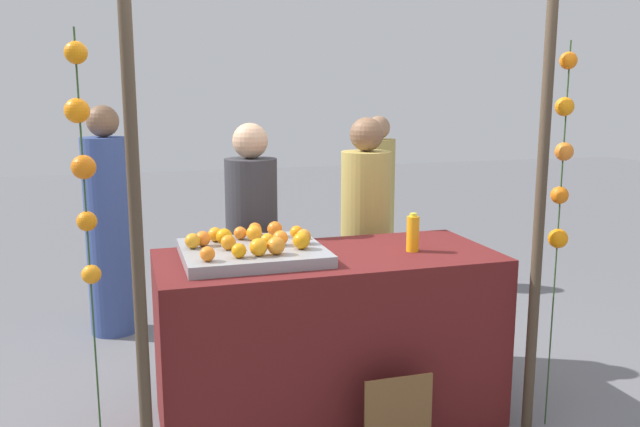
# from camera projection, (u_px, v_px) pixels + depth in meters

# --- Properties ---
(ground_plane) EXTENTS (24.00, 24.00, 0.00)m
(ground_plane) POSITION_uv_depth(u_px,v_px,m) (328.00, 415.00, 3.74)
(ground_plane) COLOR slate
(stall_counter) EXTENTS (1.84, 0.82, 0.94)m
(stall_counter) POSITION_uv_depth(u_px,v_px,m) (328.00, 337.00, 3.65)
(stall_counter) COLOR #5B1919
(stall_counter) RESTS_ON ground_plane
(orange_tray) EXTENTS (0.74, 0.66, 0.06)m
(orange_tray) POSITION_uv_depth(u_px,v_px,m) (253.00, 253.00, 3.48)
(orange_tray) COLOR gray
(orange_tray) RESTS_ON stall_counter
(orange_0) EXTENTS (0.09, 0.09, 0.09)m
(orange_0) POSITION_uv_depth(u_px,v_px,m) (254.00, 233.00, 3.61)
(orange_0) COLOR orange
(orange_0) RESTS_ON orange_tray
(orange_1) EXTENTS (0.07, 0.07, 0.07)m
(orange_1) POSITION_uv_depth(u_px,v_px,m) (207.00, 254.00, 3.18)
(orange_1) COLOR orange
(orange_1) RESTS_ON orange_tray
(orange_2) EXTENTS (0.08, 0.08, 0.08)m
(orange_2) POSITION_uv_depth(u_px,v_px,m) (228.00, 242.00, 3.41)
(orange_2) COLOR orange
(orange_2) RESTS_ON orange_tray
(orange_3) EXTENTS (0.08, 0.08, 0.08)m
(orange_3) POSITION_uv_depth(u_px,v_px,m) (280.00, 238.00, 3.51)
(orange_3) COLOR orange
(orange_3) RESTS_ON orange_tray
(orange_4) EXTENTS (0.09, 0.09, 0.09)m
(orange_4) POSITION_uv_depth(u_px,v_px,m) (224.00, 237.00, 3.53)
(orange_4) COLOR orange
(orange_4) RESTS_ON orange_tray
(orange_5) EXTENTS (0.08, 0.08, 0.08)m
(orange_5) POSITION_uv_depth(u_px,v_px,m) (203.00, 239.00, 3.49)
(orange_5) COLOR orange
(orange_5) RESTS_ON orange_tray
(orange_6) EXTENTS (0.07, 0.07, 0.07)m
(orange_6) POSITION_uv_depth(u_px,v_px,m) (240.00, 233.00, 3.65)
(orange_6) COLOR orange
(orange_6) RESTS_ON orange_tray
(orange_7) EXTENTS (0.09, 0.09, 0.09)m
(orange_7) POSITION_uv_depth(u_px,v_px,m) (276.00, 246.00, 3.31)
(orange_7) COLOR orange
(orange_7) RESTS_ON orange_tray
(orange_8) EXTENTS (0.07, 0.07, 0.07)m
(orange_8) POSITION_uv_depth(u_px,v_px,m) (255.00, 229.00, 3.75)
(orange_8) COLOR orange
(orange_8) RESTS_ON orange_tray
(orange_9) EXTENTS (0.09, 0.09, 0.09)m
(orange_9) POSITION_uv_depth(u_px,v_px,m) (301.00, 241.00, 3.43)
(orange_9) COLOR orange
(orange_9) RESTS_ON orange_tray
(orange_10) EXTENTS (0.07, 0.07, 0.07)m
(orange_10) POSITION_uv_depth(u_px,v_px,m) (267.00, 240.00, 3.47)
(orange_10) COLOR orange
(orange_10) RESTS_ON orange_tray
(orange_11) EXTENTS (0.08, 0.08, 0.08)m
(orange_11) POSITION_uv_depth(u_px,v_px,m) (215.00, 234.00, 3.60)
(orange_11) COLOR orange
(orange_11) RESTS_ON orange_tray
(orange_12) EXTENTS (0.08, 0.08, 0.08)m
(orange_12) POSITION_uv_depth(u_px,v_px,m) (193.00, 241.00, 3.44)
(orange_12) COLOR orange
(orange_12) RESTS_ON orange_tray
(orange_13) EXTENTS (0.09, 0.09, 0.09)m
(orange_13) POSITION_uv_depth(u_px,v_px,m) (258.00, 247.00, 3.29)
(orange_13) COLOR orange
(orange_13) RESTS_ON orange_tray
(orange_14) EXTENTS (0.09, 0.09, 0.09)m
(orange_14) POSITION_uv_depth(u_px,v_px,m) (275.00, 229.00, 3.73)
(orange_14) COLOR orange
(orange_14) RESTS_ON orange_tray
(orange_15) EXTENTS (0.07, 0.07, 0.07)m
(orange_15) POSITION_uv_depth(u_px,v_px,m) (297.00, 232.00, 3.67)
(orange_15) COLOR orange
(orange_15) RESTS_ON orange_tray
(orange_16) EXTENTS (0.08, 0.08, 0.08)m
(orange_16) POSITION_uv_depth(u_px,v_px,m) (304.00, 237.00, 3.55)
(orange_16) COLOR orange
(orange_16) RESTS_ON orange_tray
(orange_17) EXTENTS (0.07, 0.07, 0.07)m
(orange_17) POSITION_uv_depth(u_px,v_px,m) (239.00, 251.00, 3.25)
(orange_17) COLOR orange
(orange_17) RESTS_ON orange_tray
(juice_bottle) EXTENTS (0.07, 0.07, 0.21)m
(juice_bottle) POSITION_uv_depth(u_px,v_px,m) (413.00, 233.00, 3.62)
(juice_bottle) COLOR #FB9F15
(juice_bottle) RESTS_ON stall_counter
(chalkboard_sign) EXTENTS (0.35, 0.03, 0.47)m
(chalkboard_sign) POSITION_uv_depth(u_px,v_px,m) (397.00, 421.00, 3.22)
(chalkboard_sign) COLOR brown
(chalkboard_sign) RESTS_ON ground_plane
(vendor_left) EXTENTS (0.33, 0.33, 1.62)m
(vendor_left) POSITION_uv_depth(u_px,v_px,m) (252.00, 261.00, 4.17)
(vendor_left) COLOR #333338
(vendor_left) RESTS_ON ground_plane
(vendor_right) EXTENTS (0.33, 0.33, 1.65)m
(vendor_right) POSITION_uv_depth(u_px,v_px,m) (365.00, 249.00, 4.43)
(vendor_right) COLOR tan
(vendor_right) RESTS_ON ground_plane
(crowd_person_0) EXTENTS (0.34, 0.34, 1.72)m
(crowd_person_0) POSITION_uv_depth(u_px,v_px,m) (109.00, 229.00, 4.90)
(crowd_person_0) COLOR #384C8C
(crowd_person_0) RESTS_ON ground_plane
(crowd_person_1) EXTENTS (0.32, 0.32, 1.59)m
(crowd_person_1) POSITION_uv_depth(u_px,v_px,m) (377.00, 207.00, 6.21)
(crowd_person_1) COLOR tan
(crowd_person_1) RESTS_ON ground_plane
(canopy_post_left) EXTENTS (0.06, 0.06, 2.34)m
(canopy_post_left) POSITION_uv_depth(u_px,v_px,m) (137.00, 244.00, 2.82)
(canopy_post_left) COLOR #473828
(canopy_post_left) RESTS_ON ground_plane
(canopy_post_right) EXTENTS (0.06, 0.06, 2.34)m
(canopy_post_right) POSITION_uv_depth(u_px,v_px,m) (539.00, 219.00, 3.38)
(canopy_post_right) COLOR #473828
(canopy_post_right) RESTS_ON ground_plane
(garland_strand_left) EXTENTS (0.11, 0.12, 2.06)m
(garland_strand_left) POSITION_uv_depth(u_px,v_px,m) (82.00, 159.00, 2.68)
(garland_strand_left) COLOR #2D4C23
(garland_strand_left) RESTS_ON ground_plane
(garland_strand_right) EXTENTS (0.11, 0.11, 2.06)m
(garland_strand_right) POSITION_uv_depth(u_px,v_px,m) (562.00, 161.00, 3.37)
(garland_strand_right) COLOR #2D4C23
(garland_strand_right) RESTS_ON ground_plane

